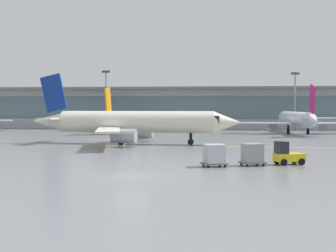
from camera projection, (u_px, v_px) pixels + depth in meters
The scene contains 11 objects.
ground_plane at pixel (132, 176), 37.73m from camera, with size 400.00×400.00×0.00m, color slate.
taxiway_centreline_stripe at pixel (134, 145), 67.82m from camera, with size 110.00×0.36×0.01m, color yellow.
terminal_concourse at pixel (193, 107), 119.24m from camera, with size 187.46×11.00×9.60m.
gate_airplane_1 at pixel (124, 119), 102.73m from camera, with size 24.48×26.42×8.75m.
gate_airplane_2 at pixel (297, 119), 96.34m from camera, with size 25.25×27.27×9.03m.
taxiing_regional_jet at pixel (134, 123), 69.76m from camera, with size 29.84×27.66×9.88m.
baggage_tug at pixel (287, 155), 45.15m from camera, with size 2.91×2.28×2.10m.
cargo_dolly_lead at pixel (252, 154), 44.40m from camera, with size 2.51×2.20×1.94m.
cargo_dolly_trailing at pixel (214, 155), 43.60m from camera, with size 2.51×2.20×1.94m.
apron_light_mast_1 at pixel (106, 97), 113.68m from camera, with size 1.80×0.36×13.22m.
apron_light_mast_2 at pixel (295, 98), 109.63m from camera, with size 1.80×0.36×12.54m.
Camera 1 is at (6.61, -37.06, 5.22)m, focal length 54.18 mm.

